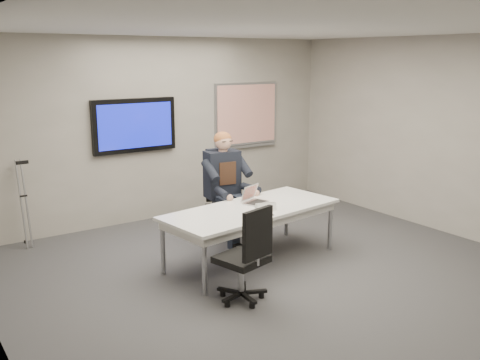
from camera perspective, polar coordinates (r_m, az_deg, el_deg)
floor at (r=6.32m, az=4.61°, el=-10.34°), size 6.00×6.00×0.02m
ceiling at (r=5.81m, az=5.13°, el=15.94°), size 6.00×6.00×0.02m
wall_back at (r=8.42m, az=-8.16°, el=5.38°), size 6.00×0.02×2.80m
wall_right at (r=8.11m, az=21.61°, el=4.32°), size 0.02×6.00×2.80m
conference_table at (r=6.58m, az=1.25°, el=-3.63°), size 2.35×1.22×0.69m
tv_display at (r=8.15m, az=-11.18°, el=5.73°), size 1.30×0.09×0.80m
whiteboard at (r=9.16m, az=0.69°, el=6.95°), size 1.25×0.08×1.10m
office_chair_far at (r=7.58m, az=-2.02°, el=-3.88°), size 0.59×0.59×0.95m
office_chair_near at (r=5.61m, az=0.50°, el=-9.79°), size 0.60×0.60×1.04m
seated_person at (r=7.28m, az=-1.07°, el=-2.02°), size 0.49×0.85×1.51m
crutch at (r=7.67m, az=-22.07°, el=-2.20°), size 0.35×0.61×1.27m
laptop at (r=6.78m, az=1.43°, el=-1.96°), size 0.36×0.37×0.21m
name_tent at (r=6.43m, az=2.75°, el=-2.84°), size 0.25×0.12×0.10m
pen at (r=6.30m, az=3.25°, el=-3.60°), size 0.01×0.14×0.01m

